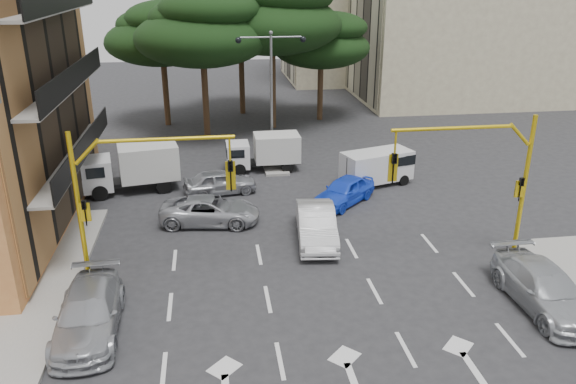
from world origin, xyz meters
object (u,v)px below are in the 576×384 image
Objects in this scene: box_truck_b at (264,152)px; car_silver_cross_a at (210,210)px; car_silver_wagon at (89,313)px; car_silver_cross_b at (220,182)px; car_white_hatch at (316,225)px; car_blue_compact at (344,191)px; signal_mast_left at (128,187)px; signal_mast_right at (485,169)px; van_white at (377,168)px; car_silver_parked at (545,288)px; street_lamp_center at (271,74)px; box_truck_a at (132,169)px.

car_silver_cross_a is at bearing 155.50° from box_truck_b.
car_silver_cross_b is at bearing 66.69° from car_silver_wagon.
car_white_hatch is 1.16× the size of car_blue_compact.
signal_mast_left is 1.22× the size of car_silver_wagon.
signal_mast_right is 1.55× the size of van_white.
signal_mast_left reaches higher than van_white.
signal_mast_left is at bearing -99.81° from car_blue_compact.
car_silver_parked is at bearing -35.94° from car_white_hatch.
car_blue_compact is 1.03× the size of car_silver_cross_b.
van_white is (4.64, 6.53, 0.21)m from car_white_hatch.
car_blue_compact is at bearing -69.09° from street_lamp_center.
street_lamp_center reaches higher than car_silver_wagon.
car_silver_cross_a is at bearing 60.47° from signal_mast_left.
van_white is at bearing -43.49° from street_lamp_center.
box_truck_b reaches higher than car_silver_cross_a.
car_white_hatch is at bearing -156.07° from car_silver_cross_b.
car_silver_cross_a is at bearing 61.47° from car_silver_wagon.
signal_mast_left is 1.20× the size of car_silver_parked.
signal_mast_right is 1.22× the size of car_silver_wagon.
signal_mast_left is at bearing 150.06° from car_silver_cross_b.
street_lamp_center reaches higher than car_blue_compact.
car_white_hatch is 4.62m from car_blue_compact.
street_lamp_center is 2.01× the size of car_silver_cross_b.
box_truck_a reaches higher than van_white.
box_truck_b reaches higher than car_silver_parked.
box_truck_b is at bearing 167.78° from car_blue_compact.
car_silver_wagon is (-8.00, -17.14, -4.72)m from street_lamp_center.
car_silver_wagon is (-14.80, -3.13, -3.17)m from signal_mast_right.
car_silver_cross_a is 6.39m from box_truck_a.
signal_mast_right is 1.36× the size of box_truck_b.
car_silver_parked is at bearing -14.80° from signal_mast_left.
car_silver_parked is (14.40, -3.81, -3.16)m from signal_mast_left.
van_white is at bearing -104.04° from box_truck_a.
box_truck_b reaches higher than van_white.
car_silver_cross_b is (-10.20, 8.77, -3.23)m from signal_mast_right.
signal_mast_left is 1.55× the size of car_silver_cross_b.
box_truck_b reaches higher than car_silver_wagon.
signal_mast_left is at bearing 176.92° from box_truck_a.
box_truck_b is (-0.70, -1.71, -4.34)m from street_lamp_center.
car_blue_compact is 6.79m from box_truck_b.
box_truck_a reaches higher than car_silver_cross_b.
signal_mast_left is 6.61m from car_silver_cross_a.
car_white_hatch is 9.39m from car_silver_parked.
box_truck_b is (2.70, 3.53, 0.43)m from car_silver_cross_b.
street_lamp_center is at bearing -41.71° from car_silver_cross_b.
street_lamp_center is 1.68× the size of car_silver_cross_a.
signal_mast_left reaches higher than car_white_hatch.
street_lamp_center is (6.80, 14.01, 1.54)m from signal_mast_left.
van_white is at bearing -97.16° from car_silver_cross_b.
box_truck_a is at bearing 68.00° from car_silver_cross_b.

